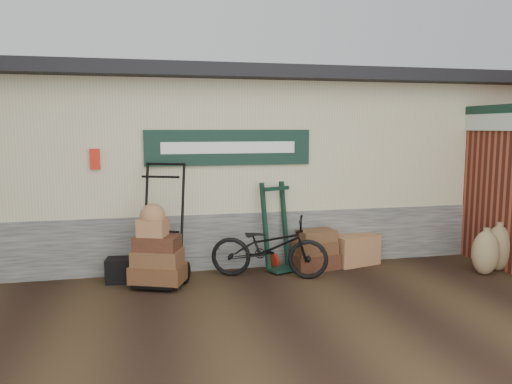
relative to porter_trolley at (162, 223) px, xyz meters
The scene contains 11 objects.
ground 1.71m from the porter_trolley, 19.57° to the right, with size 80.00×80.00×0.00m, color black.
station_building 2.73m from the porter_trolley, 58.64° to the left, with size 14.40×4.10×3.20m.
brick_outbuilding 6.13m from the porter_trolley, ahead, with size 1.71×4.51×2.62m.
porter_trolley is the anchor object (origin of this frame).
green_barrow 1.83m from the porter_trolley, ahead, with size 0.50×0.43×1.40m, color black, non-canonical shape.
suitcase_stack 2.49m from the porter_trolley, ahead, with size 0.72×0.45×0.64m, color #3A1C12, non-canonical shape.
wicker_hamper 3.24m from the porter_trolley, ahead, with size 0.75×0.49×0.49m, color #9A643D.
black_trunk 0.96m from the porter_trolley, 164.13° to the left, with size 0.36×0.31×0.36m, color black.
bicycle 1.63m from the porter_trolley, ahead, with size 1.78×0.62×1.03m, color black.
burlap_sack_left 5.28m from the porter_trolley, ahead, with size 0.46×0.38×0.73m, color brown.
burlap_sack_right 4.95m from the porter_trolley, ahead, with size 0.43×0.36×0.69m, color brown.
Camera 1 is at (-1.61, -6.71, 2.26)m, focal length 35.00 mm.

